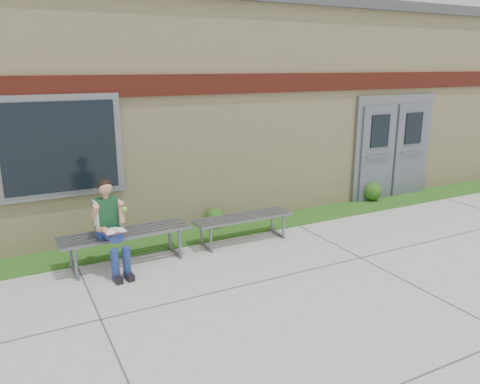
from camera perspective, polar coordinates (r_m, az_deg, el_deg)
ground at (r=6.69m, az=10.86°, el=-10.95°), size 80.00×80.00×0.00m
grass_strip at (r=8.70m, az=0.27°, el=-4.33°), size 16.00×0.80×0.02m
school_building at (r=11.34m, az=-7.84°, el=10.94°), size 16.20×6.22×4.20m
bench_left at (r=7.29m, az=-13.74°, el=-5.57°), size 1.96×0.60×0.51m
bench_right at (r=7.96m, az=0.38°, el=-3.67°), size 1.72×0.48×0.45m
girl at (r=6.94m, az=-15.49°, el=-3.77°), size 0.48×0.78×1.36m
shrub_mid at (r=8.67m, az=-3.07°, el=-3.10°), size 0.36×0.36×0.36m
shrub_east at (r=10.74m, az=15.81°, el=0.12°), size 0.42×0.42×0.42m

